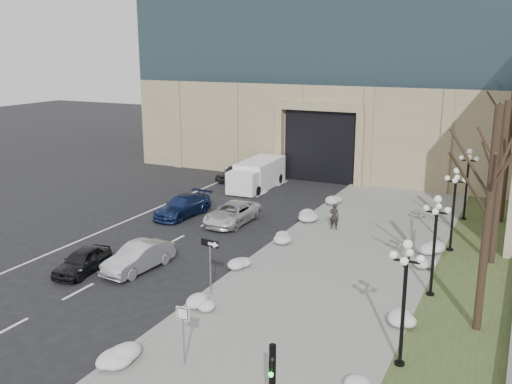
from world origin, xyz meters
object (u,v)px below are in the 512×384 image
one_way_sign (213,251)px  lamppost_d (468,175)px  car_c (183,206)px  car_d (232,213)px  keep_sign (183,323)px  car_a (82,261)px  lamppost_c (454,198)px  pedestrian (334,216)px  lamppost_a (405,287)px  car_e (235,173)px  car_b (138,257)px  lamppost_b (435,232)px  box_truck (257,175)px

one_way_sign → lamppost_d: (8.85, 17.28, 0.85)m
car_c → car_d: bearing=5.5°
car_c → keep_sign: (10.23, -15.73, 1.01)m
car_a → lamppost_c: (16.22, 11.11, 2.46)m
car_c → pedestrian: bearing=12.9°
pedestrian → keep_sign: 17.11m
keep_sign → car_c: bearing=116.5°
pedestrian → keep_sign: bearing=87.6°
keep_sign → lamppost_a: size_ratio=0.49×
car_a → lamppost_a: 16.52m
car_e → lamppost_d: bearing=1.4°
car_b → lamppost_c: 17.06m
car_e → car_b: bearing=-63.1°
car_a → lamppost_a: bearing=-13.3°
keep_sign → lamppost_a: 7.74m
car_e → lamppost_b: 25.38m
car_d → keep_sign: size_ratio=2.07×
lamppost_b → car_e: bearing=138.2°
car_e → box_truck: 3.18m
lamppost_d → lamppost_c: bearing=-90.0°
car_a → keep_sign: 10.75m
box_truck → keep_sign: (9.21, -25.12, 0.66)m
car_c → car_e: (-1.76, 10.89, -0.02)m
car_c → lamppost_a: bearing=-30.7°
car_c → lamppost_b: size_ratio=1.00×
car_b → one_way_sign: size_ratio=1.56×
box_truck → keep_sign: keep_sign is taller
lamppost_c → lamppost_d: bearing=90.0°
pedestrian → lamppost_b: 10.30m
one_way_sign → lamppost_b: lamppost_b is taller
car_a → car_c: car_c is taller
car_a → pedestrian: 15.08m
car_d → pedestrian: pedestrian is taller
lamppost_a → car_a: bearing=173.3°
lamppost_c → box_truck: bearing=151.3°
car_c → car_d: (3.77, 0.01, -0.02)m
car_d → lamppost_a: (13.33, -12.44, 2.41)m
lamppost_a → lamppost_c: bearing=90.0°
car_d → car_e: car_e is taller
pedestrian → one_way_sign: size_ratio=0.60×
car_b → lamppost_b: 14.42m
lamppost_c → car_c: bearing=-178.1°
pedestrian → lamppost_b: (6.96, -7.29, 2.14)m
car_c → car_e: 11.03m
car_e → lamppost_c: bearing=-15.8°
lamppost_c → car_e: bearing=151.3°
car_b → one_way_sign: one_way_sign is taller
car_a → box_truck: 19.93m
car_b → car_c: (-3.22, 9.07, -0.00)m
car_d → lamppost_d: (13.33, 7.06, 2.41)m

